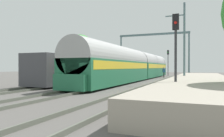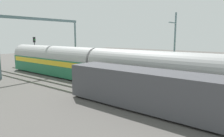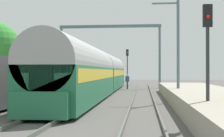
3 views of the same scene
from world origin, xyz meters
name	(u,v)px [view 1 (image 1 of 3)]	position (x,y,z in m)	size (l,w,h in m)	color
ground	(102,87)	(0.00, 0.00, 0.00)	(120.00, 120.00, 0.00)	#56524F
track_far_west	(62,84)	(-4.16, 0.00, 0.08)	(1.52, 60.00, 0.16)	#5C6054
track_west	(102,86)	(0.00, 0.00, 0.08)	(1.52, 60.00, 0.16)	#5C6054
track_east	(149,88)	(4.16, 0.00, 0.08)	(1.52, 60.00, 0.16)	#5C6054
platform	(200,83)	(7.98, 2.00, 0.45)	(4.40, 28.00, 0.90)	#A39989
passenger_train	(137,65)	(0.00, 11.35, 1.97)	(2.93, 32.85, 3.82)	#236B47
freight_car	(76,70)	(-4.16, 2.49, 1.47)	(2.80, 13.00, 2.70)	#47474C
person_crossing	(164,71)	(2.31, 19.54, 1.03)	(0.46, 0.45, 1.73)	#373737
railway_signal_near	(176,44)	(6.72, -4.49, 3.06)	(0.36, 0.30, 4.75)	#2D2D33
railway_signal_far	(168,59)	(1.92, 27.27, 3.30)	(0.36, 0.30, 5.16)	#2D2D33
catenary_gantry	(153,46)	(0.00, 21.84, 5.65)	(12.73, 0.28, 7.86)	slate
catenary_pole_east_mid	(184,42)	(6.52, 4.81, 4.15)	(1.90, 0.20, 8.00)	slate
tree_west_background	(80,49)	(-12.89, 17.77, 5.06)	(5.50, 5.50, 7.82)	#4C3826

